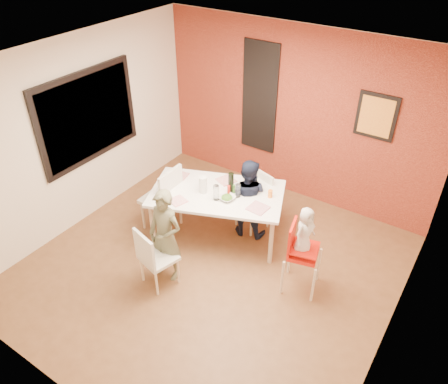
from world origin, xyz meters
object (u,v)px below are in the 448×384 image
Objects in this scene: chair_far at (257,197)px; high_chair at (300,251)px; chair_left at (165,196)px; toddler at (305,231)px; child_near at (166,236)px; wine_bottle at (231,183)px; dining_table at (217,196)px; child_far at (247,198)px; paper_towel_roll at (203,185)px; chair_near at (153,256)px.

chair_far is 0.90× the size of high_chair.
toddler is at bearing 89.43° from chair_left.
child_near is 1.18m from wine_bottle.
high_chair reaches higher than chair_far.
chair_far is at bearing 72.66° from child_near.
dining_table is 2.35× the size of chair_far.
child_far is at bearing -78.05° from chair_far.
paper_towel_roll reaches higher than dining_table.
child_near reaches higher than dining_table.
paper_towel_roll is at bearing 96.69° from toddler.
child_far is at bearing -90.08° from chair_near.
child_far is 4.92× the size of paper_towel_roll.
high_chair is at bearing -132.11° from chair_near.
chair_left is 2.10m from high_chair.
chair_left is 3.55× the size of wine_bottle.
dining_table is 2.37× the size of chair_near.
dining_table is 8.35× the size of paper_towel_roll.
high_chair is at bearing 126.48° from toddler.
child_near reaches higher than chair_left.
child_near is at bearing 39.75° from chair_left.
dining_table is at bearing 83.29° from child_near.
chair_far is at bearing 126.72° from chair_left.
dining_table is 1.26m from chair_near.
wine_bottle is (0.25, 1.36, 0.41)m from chair_near.
chair_left is 0.80× the size of child_near.
wine_bottle is at bearing 76.37° from child_near.
toddler is 1.59m from paper_towel_roll.
child_near reaches higher than high_chair.
chair_far is 0.89m from paper_towel_roll.
child_near reaches higher than wine_bottle.
paper_towel_roll is at bearing 92.75° from child_near.
chair_left reaches higher than dining_table.
child_far is 1.88× the size of toddler.
chair_left reaches higher than chair_near.
paper_towel_roll is at bearing 26.18° from child_far.
paper_towel_roll is (-0.16, -0.10, 0.19)m from dining_table.
chair_near is at bearing -87.14° from paper_towel_roll.
toddler reaches higher than dining_table.
child_far is at bearing 71.03° from child_near.
chair_far is at bearing 65.17° from wine_bottle.
child_near is 1.69m from toddler.
chair_near is at bearing -96.97° from child_near.
high_chair is 1.59m from paper_towel_roll.
high_chair is 1.34m from wine_bottle.
child_far is at bearing 39.91° from paper_towel_roll.
chair_left is at bearing -162.35° from paper_towel_roll.
chair_near reaches higher than dining_table.
paper_towel_roll is at bearing -110.52° from chair_far.
chair_left is 1.06× the size of high_chair.
child_near is (-0.42, -1.54, 0.16)m from chair_far.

